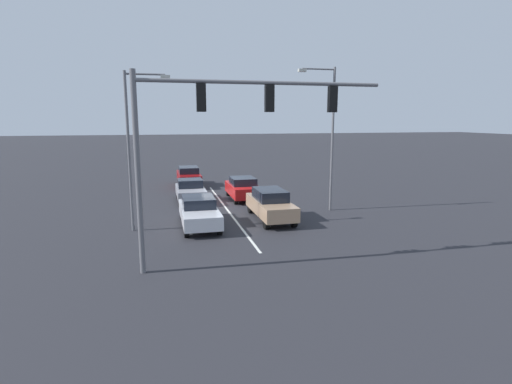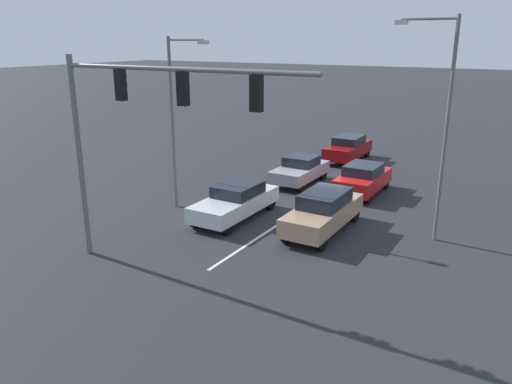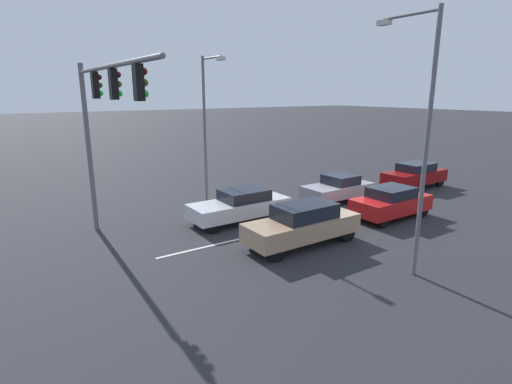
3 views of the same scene
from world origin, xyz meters
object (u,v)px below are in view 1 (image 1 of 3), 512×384
(street_lamp_left_shoulder, at_px, (329,129))
(car_maroon_midlane_third, at_px, (189,176))
(car_red_leftlane_second, at_px, (243,188))
(street_lamp_right_shoulder, at_px, (134,140))
(car_tan_leftlane_front, at_px, (270,204))
(traffic_signal_gantry, at_px, (219,124))
(car_gray_midlane_second, at_px, (190,190))
(car_silver_midlane_front, at_px, (199,211))

(street_lamp_left_shoulder, bearing_deg, car_maroon_midlane_third, -55.86)
(car_red_leftlane_second, bearing_deg, street_lamp_right_shoulder, 43.99)
(car_tan_leftlane_front, xyz_separation_m, car_red_leftlane_second, (0.33, -5.81, -0.08))
(traffic_signal_gantry, height_order, street_lamp_left_shoulder, street_lamp_left_shoulder)
(car_red_leftlane_second, relative_size, street_lamp_right_shoulder, 0.53)
(car_tan_leftlane_front, xyz_separation_m, street_lamp_right_shoulder, (6.91, 0.54, 3.57))
(car_red_leftlane_second, relative_size, car_maroon_midlane_third, 0.90)
(traffic_signal_gantry, bearing_deg, car_red_leftlane_second, -105.51)
(car_red_leftlane_second, distance_m, traffic_signal_gantry, 13.35)
(car_tan_leftlane_front, height_order, car_gray_midlane_second, car_tan_leftlane_front)
(car_maroon_midlane_third, bearing_deg, car_tan_leftlane_front, 106.00)
(car_red_leftlane_second, height_order, car_maroon_midlane_third, car_maroon_midlane_third)
(car_tan_leftlane_front, relative_size, car_red_leftlane_second, 1.18)
(car_tan_leftlane_front, height_order, car_silver_midlane_front, car_tan_leftlane_front)
(car_gray_midlane_second, relative_size, car_maroon_midlane_third, 0.90)
(car_tan_leftlane_front, distance_m, car_maroon_midlane_third, 12.68)
(traffic_signal_gantry, distance_m, street_lamp_left_shoulder, 10.76)
(street_lamp_left_shoulder, bearing_deg, street_lamp_right_shoulder, 9.89)
(car_maroon_midlane_third, xyz_separation_m, street_lamp_left_shoulder, (-7.36, 10.85, 4.00))
(street_lamp_right_shoulder, bearing_deg, traffic_signal_gantry, 119.17)
(car_tan_leftlane_front, bearing_deg, traffic_signal_gantry, 59.68)
(car_maroon_midlane_third, bearing_deg, car_silver_midlane_front, 88.10)
(street_lamp_right_shoulder, bearing_deg, car_silver_midlane_front, -178.07)
(car_silver_midlane_front, bearing_deg, traffic_signal_gantry, 92.17)
(car_gray_midlane_second, bearing_deg, traffic_signal_gantry, 90.75)
(car_red_leftlane_second, distance_m, street_lamp_left_shoulder, 7.34)
(car_gray_midlane_second, distance_m, street_lamp_left_shoulder, 9.82)
(car_red_leftlane_second, height_order, car_gray_midlane_second, car_red_leftlane_second)
(car_silver_midlane_front, xyz_separation_m, car_maroon_midlane_third, (-0.42, -12.63, 0.05))
(car_red_leftlane_second, xyz_separation_m, street_lamp_left_shoulder, (-4.19, 4.48, 4.04))
(car_tan_leftlane_front, relative_size, car_gray_midlane_second, 1.19)
(street_lamp_right_shoulder, bearing_deg, car_tan_leftlane_front, -175.50)
(car_tan_leftlane_front, xyz_separation_m, car_gray_midlane_second, (3.85, -5.86, -0.10))
(car_maroon_midlane_third, bearing_deg, car_red_leftlane_second, 116.41)
(car_silver_midlane_front, bearing_deg, street_lamp_right_shoulder, 1.93)
(car_gray_midlane_second, distance_m, street_lamp_right_shoulder, 7.99)
(car_silver_midlane_front, relative_size, traffic_signal_gantry, 0.53)
(car_silver_midlane_front, height_order, car_maroon_midlane_third, car_maroon_midlane_third)
(car_silver_midlane_front, xyz_separation_m, car_red_leftlane_second, (-3.59, -6.25, 0.01))
(car_gray_midlane_second, xyz_separation_m, street_lamp_left_shoulder, (-7.71, 4.52, 4.06))
(car_maroon_midlane_third, bearing_deg, street_lamp_right_shoulder, 74.98)
(car_silver_midlane_front, distance_m, street_lamp_right_shoulder, 4.74)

